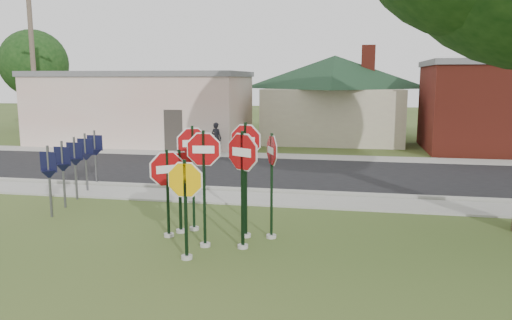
% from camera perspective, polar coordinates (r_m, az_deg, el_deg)
% --- Properties ---
extents(ground, '(120.00, 120.00, 0.00)m').
position_cam_1_polar(ground, '(10.78, -6.69, -11.38)').
color(ground, '#354D1D').
rests_on(ground, ground).
extents(sidewalk_near, '(60.00, 1.60, 0.06)m').
position_cam_1_polar(sidewalk_near, '(15.87, -0.72, -4.43)').
color(sidewalk_near, gray).
rests_on(sidewalk_near, ground).
extents(road, '(60.00, 7.00, 0.04)m').
position_cam_1_polar(road, '(20.21, 1.83, -1.48)').
color(road, black).
rests_on(road, ground).
extents(sidewalk_far, '(60.00, 1.60, 0.06)m').
position_cam_1_polar(sidewalk_far, '(24.40, 3.41, 0.40)').
color(sidewalk_far, gray).
rests_on(sidewalk_far, ground).
extents(curb, '(60.00, 0.20, 0.14)m').
position_cam_1_polar(curb, '(16.82, -0.04, -3.51)').
color(curb, gray).
rests_on(curb, ground).
extents(stop_sign_center, '(1.05, 0.24, 2.77)m').
position_cam_1_polar(stop_sign_center, '(11.19, -5.97, -1.36)').
color(stop_sign_center, '#A2A098').
rests_on(stop_sign_center, ground).
extents(stop_sign_yellow, '(1.05, 0.24, 2.25)m').
position_cam_1_polar(stop_sign_yellow, '(10.53, -8.07, -4.25)').
color(stop_sign_yellow, '#A2A098').
rests_on(stop_sign_yellow, ground).
extents(stop_sign_left, '(0.93, 0.75, 2.26)m').
position_cam_1_polar(stop_sign_left, '(12.10, -10.10, -2.41)').
color(stop_sign_left, '#A2A098').
rests_on(stop_sign_left, ground).
extents(stop_sign_right, '(1.03, 0.59, 2.79)m').
position_cam_1_polar(stop_sign_right, '(11.02, -1.55, -1.30)').
color(stop_sign_right, '#A2A098').
rests_on(stop_sign_right, ground).
extents(stop_sign_back_right, '(1.04, 0.24, 2.89)m').
position_cam_1_polar(stop_sign_back_right, '(11.81, -1.19, -0.32)').
color(stop_sign_back_right, '#A2A098').
rests_on(stop_sign_back_right, ground).
extents(stop_sign_back_left, '(0.97, 0.48, 2.76)m').
position_cam_1_polar(stop_sign_back_left, '(12.47, -7.23, -0.31)').
color(stop_sign_back_left, '#A2A098').
rests_on(stop_sign_back_left, ground).
extents(stop_sign_far_right, '(0.44, 0.91, 2.64)m').
position_cam_1_polar(stop_sign_far_right, '(11.76, 1.80, -1.35)').
color(stop_sign_far_right, '#A2A098').
rests_on(stop_sign_far_right, ground).
extents(stop_sign_far_left, '(0.65, 0.89, 2.19)m').
position_cam_1_polar(stop_sign_far_left, '(12.39, -8.71, -2.34)').
color(stop_sign_far_left, '#A2A098').
rests_on(stop_sign_far_left, ground).
extents(route_sign_row, '(1.43, 4.63, 2.00)m').
position_cam_1_polar(route_sign_row, '(16.67, -19.97, -0.15)').
color(route_sign_row, '#59595E').
rests_on(route_sign_row, ground).
extents(building_stucco, '(12.20, 6.20, 4.20)m').
position_cam_1_polar(building_stucco, '(30.18, -12.88, 5.93)').
color(building_stucco, silver).
rests_on(building_stucco, ground).
extents(building_house, '(11.60, 11.60, 6.20)m').
position_cam_1_polar(building_house, '(31.63, 8.96, 8.91)').
color(building_house, '#BFB798').
rests_on(building_house, ground).
extents(utility_pole_near, '(2.20, 0.26, 9.50)m').
position_cam_1_polar(utility_pole_near, '(30.15, -24.17, 10.72)').
color(utility_pole_near, brown).
rests_on(utility_pole_near, ground).
extents(bg_tree_left, '(4.90, 4.90, 7.35)m').
position_cam_1_polar(bg_tree_left, '(40.79, -24.05, 10.02)').
color(bg_tree_left, '#301E15').
rests_on(bg_tree_left, ground).
extents(pedestrian, '(0.67, 0.55, 1.57)m').
position_cam_1_polar(pedestrian, '(25.11, -4.55, 2.52)').
color(pedestrian, black).
rests_on(pedestrian, sidewalk_far).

